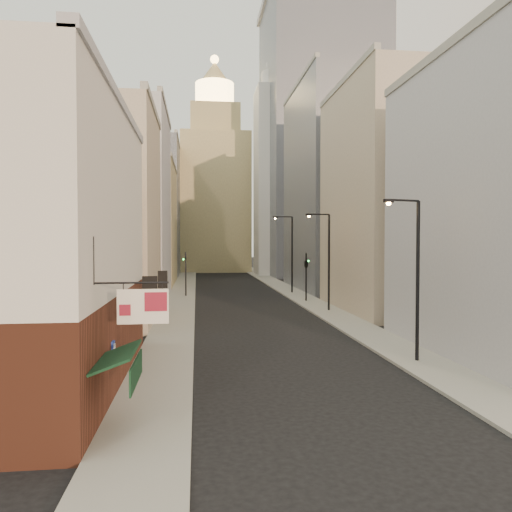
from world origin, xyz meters
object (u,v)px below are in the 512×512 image
Objects in this scene: white_tower at (278,174)px; traffic_light_right at (306,264)px; clock_tower at (215,187)px; streetlamp_near at (414,270)px; streetlamp_far at (290,250)px; streetlamp_mid at (327,256)px; traffic_light_left at (186,264)px.

white_tower reaches higher than traffic_light_right.
clock_tower is 1.08× the size of white_tower.
streetlamp_near is 0.91× the size of streetlamp_far.
streetlamp_near is 18.59m from streetlamp_mid.
streetlamp_far is 1.83× the size of traffic_light_right.
streetlamp_far reaches higher than streetlamp_near.
white_tower reaches higher than traffic_light_left.
streetlamp_near is (-3.90, -66.93, -13.87)m from white_tower.
clock_tower is 51.35m from traffic_light_left.
streetlamp_far is (-0.33, 15.46, 0.31)m from streetlamp_mid.
traffic_light_left is at bearing -167.86° from streetlamp_far.
clock_tower is 64.07m from streetlamp_mid.
streetlamp_near reaches higher than traffic_light_right.
traffic_light_left is at bearing -114.52° from white_tower.
white_tower is at bearing -51.84° from clock_tower.
clock_tower reaches higher than streetlamp_near.
streetlamp_mid is 7.17m from traffic_light_right.
white_tower is 41.43m from traffic_light_left.
streetlamp_far reaches higher than traffic_light_right.
streetlamp_near is 34.05m from streetlamp_far.
streetlamp_far reaches higher than traffic_light_left.
white_tower reaches higher than streetlamp_mid.
streetlamp_far is 8.49m from traffic_light_right.
streetlamp_far is at bearing -103.01° from traffic_light_right.
traffic_light_left is (-12.19, -2.27, -1.57)m from streetlamp_far.
clock_tower is 17.83m from white_tower.
white_tower is 4.82× the size of streetlamp_mid.
streetlamp_far is (-3.84, -32.88, -13.38)m from white_tower.
clock_tower reaches higher than streetlamp_far.
white_tower is 50.37m from streetlamp_mid.
traffic_light_left and traffic_light_right have the same top height.
streetlamp_near is (7.10, -80.93, -12.90)m from clock_tower.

